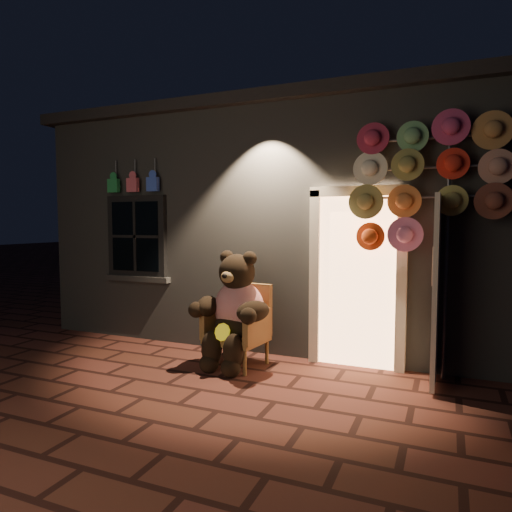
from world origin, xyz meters
The scene contains 5 objects.
ground centered at (0.00, 0.00, 0.00)m, with size 60.00×60.00×0.00m, color #562921.
shop_building centered at (0.00, 3.99, 1.74)m, with size 7.30×5.95×3.51m.
wicker_armchair centered at (0.02, 0.96, 0.50)m, with size 0.75×0.70×0.99m.
teddy_bear centered at (0.00, 0.83, 0.70)m, with size 1.03×0.85×1.43m.
hat_rack centered at (2.09, 1.28, 2.24)m, with size 1.65×0.22×2.92m.
Camera 1 is at (2.37, -4.07, 1.76)m, focal length 32.00 mm.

